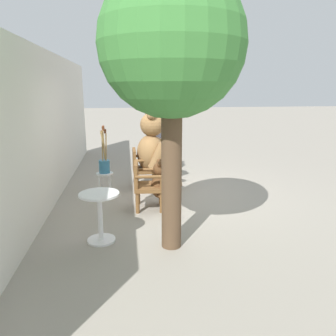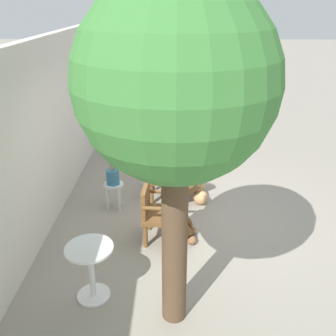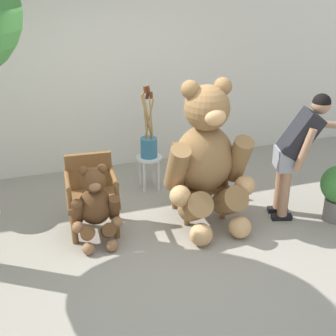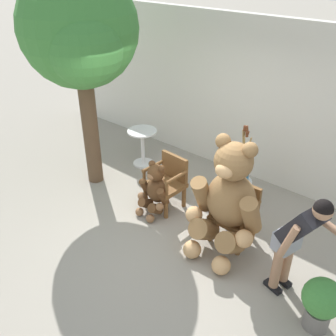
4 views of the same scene
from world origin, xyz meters
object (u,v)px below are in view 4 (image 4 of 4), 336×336
Objects in this scene: patio_tree at (80,34)px; potted_plant at (321,302)px; brush_bucket at (243,169)px; white_stool at (241,186)px; teddy_bear_large at (228,199)px; teddy_bear_small at (155,189)px; person_visitor at (298,236)px; round_side_table at (143,143)px; wooden_chair_right at (236,212)px; wooden_chair_left at (167,181)px.

patio_tree is 4.75m from potted_plant.
white_stool is at bearing 73.88° from brush_bucket.
teddy_bear_large is 1.34m from teddy_bear_small.
brush_bucket is 2.40m from potted_plant.
brush_bucket is at bearing 24.96° from patio_tree.
teddy_bear_large is at bearing 0.63° from patio_tree.
teddy_bear_small is 1.40m from white_stool.
round_side_table is at bearing 161.52° from person_visitor.
wooden_chair_right is 1.26× the size of potted_plant.
brush_bucket is at bearing 141.65° from potted_plant.
round_side_table is 1.06× the size of potted_plant.
potted_plant is (4.19, -0.40, -2.19)m from patio_tree.
patio_tree is at bearing -155.00° from white_stool.
wooden_chair_right reaches higher than potted_plant.
wooden_chair_right is at bearing -64.37° from white_stool.
patio_tree reaches higher than teddy_bear_large.
wooden_chair_right is 3.45m from patio_tree.
wooden_chair_left is 0.24× the size of patio_tree.
brush_bucket is at bearing 1.55° from round_side_table.
round_side_table is at bearing -178.45° from brush_bucket.
brush_bucket reaches higher than potted_plant.
teddy_bear_large is 2.35× the size of round_side_table.
brush_bucket is (0.90, 0.78, 0.21)m from wooden_chair_left.
wooden_chair_right is (1.27, 0.00, 0.00)m from wooden_chair_left.
wooden_chair_left is 1.35m from teddy_bear_large.
teddy_bear_small is (-0.01, -0.29, -0.02)m from wooden_chair_left.
potted_plant is at bearing -8.48° from teddy_bear_small.
brush_bucket is (-1.41, 1.24, -0.23)m from person_visitor.
wooden_chair_right is 0.87m from white_stool.
wooden_chair_left is at bearing 165.74° from potted_plant.
wooden_chair_left is at bearing 168.69° from person_visitor.
brush_bucket is at bearing 40.98° from wooden_chair_left.
brush_bucket is at bearing 138.69° from person_visitor.
teddy_bear_small is 0.25× the size of patio_tree.
teddy_bear_large reaches higher than potted_plant.
potted_plant is at bearing -27.67° from person_visitor.
wooden_chair_left is 0.57× the size of person_visitor.
wooden_chair_left is 2.39m from person_visitor.
teddy_bear_large is 1.89× the size of teddy_bear_small.
brush_bucket is at bearing 115.73° from wooden_chair_right.
white_stool is (0.90, 0.78, -0.11)m from wooden_chair_left.
round_side_table is (-2.13, -0.06, 0.09)m from white_stool.
round_side_table is at bearing 158.35° from teddy_bear_large.
patio_tree is at bearing -179.49° from teddy_bear_small.
person_visitor reaches higher than wooden_chair_left.
patio_tree is (-2.70, -0.30, 2.12)m from wooden_chair_right.
teddy_bear_small is at bearing 171.52° from potted_plant.
patio_tree is at bearing -155.04° from brush_bucket.
wooden_chair_left is 1.00× the size of wooden_chair_right.
person_visitor is at bearing -11.31° from wooden_chair_left.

